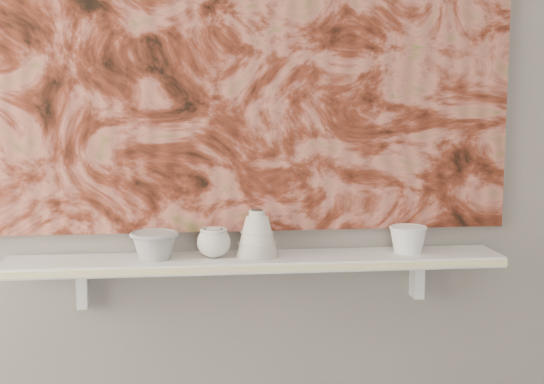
{
  "coord_description": "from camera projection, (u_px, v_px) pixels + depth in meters",
  "views": [
    {
      "loc": [
        -0.19,
        -0.58,
        1.39
      ],
      "look_at": [
        0.04,
        1.49,
        1.12
      ],
      "focal_mm": 50.0,
      "sensor_mm": 36.0,
      "label": 1
    }
  ],
  "objects": [
    {
      "name": "wall_back",
      "position": [
        252.0,
        106.0,
        2.17
      ],
      "size": [
        3.6,
        0.0,
        3.6
      ],
      "primitive_type": "plane",
      "rotation": [
        1.57,
        0.0,
        0.0
      ],
      "color": "gray",
      "rests_on": "floor"
    },
    {
      "name": "shelf",
      "position": [
        256.0,
        262.0,
        2.14
      ],
      "size": [
        1.4,
        0.18,
        0.03
      ],
      "primitive_type": "cube",
      "color": "silver",
      "rests_on": "wall_back"
    },
    {
      "name": "shelf_stripe",
      "position": [
        259.0,
        269.0,
        2.04
      ],
      "size": [
        1.4,
        0.01,
        0.02
      ],
      "primitive_type": "cube",
      "color": "beige",
      "rests_on": "shelf"
    },
    {
      "name": "bracket_left",
      "position": [
        83.0,
        286.0,
        2.16
      ],
      "size": [
        0.03,
        0.06,
        0.12
      ],
      "primitive_type": "cube",
      "color": "silver",
      "rests_on": "wall_back"
    },
    {
      "name": "bracket_right",
      "position": [
        417.0,
        277.0,
        2.26
      ],
      "size": [
        0.03,
        0.06,
        0.12
      ],
      "primitive_type": "cube",
      "color": "silver",
      "rests_on": "wall_back"
    },
    {
      "name": "painting",
      "position": [
        253.0,
        38.0,
        2.13
      ],
      "size": [
        1.5,
        0.02,
        1.1
      ],
      "primitive_type": "cube",
      "color": "maroon",
      "rests_on": "wall_back"
    },
    {
      "name": "house_motif",
      "position": [
        407.0,
        146.0,
        2.21
      ],
      "size": [
        0.09,
        0.0,
        0.08
      ],
      "primitive_type": "cube",
      "color": "black",
      "rests_on": "painting"
    },
    {
      "name": "bowl_grey",
      "position": [
        154.0,
        245.0,
        2.1
      ],
      "size": [
        0.18,
        0.18,
        0.08
      ],
      "primitive_type": null,
      "rotation": [
        0.0,
        0.0,
        0.43
      ],
      "color": "#989895",
      "rests_on": "shelf"
    },
    {
      "name": "cup_cream",
      "position": [
        214.0,
        242.0,
        2.11
      ],
      "size": [
        0.09,
        0.09,
        0.09
      ],
      "primitive_type": null,
      "rotation": [
        0.0,
        0.0,
        0.0
      ],
      "color": "beige",
      "rests_on": "shelf"
    },
    {
      "name": "bell_vessel",
      "position": [
        257.0,
        233.0,
        2.13
      ],
      "size": [
        0.15,
        0.15,
        0.13
      ],
      "primitive_type": null,
      "rotation": [
        0.0,
        0.0,
        0.37
      ],
      "color": "silver",
      "rests_on": "shelf"
    },
    {
      "name": "bowl_white",
      "position": [
        408.0,
        239.0,
        2.18
      ],
      "size": [
        0.13,
        0.13,
        0.08
      ],
      "primitive_type": null,
      "rotation": [
        0.0,
        0.0,
        0.28
      ],
      "color": "white",
      "rests_on": "shelf"
    }
  ]
}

